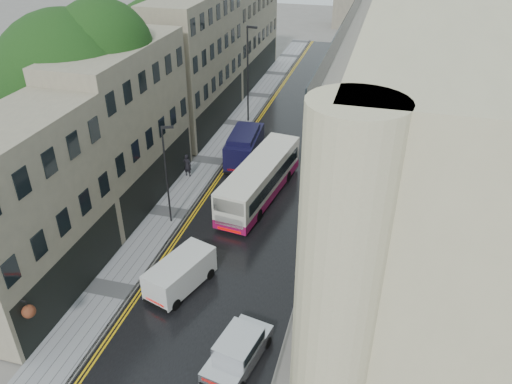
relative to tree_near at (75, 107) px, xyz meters
The scene contains 15 objects.
road 16.14m from the tree_near, 30.96° to the left, with size 9.00×85.00×0.02m, color black.
left_sidewalk 12.16m from the tree_near, 48.44° to the left, with size 2.70×85.00×0.12m, color gray.
right_sidewalk 20.59m from the tree_near, 22.73° to the left, with size 1.80×85.00×0.12m, color slate.
old_shop_row 10.50m from the tree_near, 73.04° to the left, with size 4.50×56.00×12.00m, color gray, non-canonical shape.
modern_block 23.58m from the tree_near, 14.74° to the left, with size 8.00×40.00×14.00m, color beige, non-canonical shape.
tree_near is the anchor object (origin of this frame).
tree_far 13.02m from the tree_near, 88.68° to the left, with size 9.24×9.24×12.46m, color black, non-canonical shape.
cream_bus 12.07m from the tree_near, ahead, with size 2.41×10.60×2.89m, color silver, non-canonical shape.
white_lorry 19.20m from the tree_near, 34.79° to the left, with size 2.75×9.16×4.81m, color white, non-canonical shape.
silver_hatchback 20.31m from the tree_near, 43.64° to the right, with size 1.82×4.17×1.56m, color silver, non-canonical shape.
white_van 14.17m from the tree_near, 44.44° to the right, with size 1.85×4.32×1.95m, color silver, non-canonical shape.
navy_van 11.94m from the tree_near, 35.63° to the left, with size 2.29×5.72×2.92m, color black, non-canonical shape.
pedestrian 9.49m from the tree_near, 37.05° to the left, with size 0.68×0.45×1.87m, color black.
lamp_post_near 8.16m from the tree_near, 14.25° to the right, with size 0.78×0.17×6.96m, color black, non-canonical shape.
lamp_post_far 18.40m from the tree_near, 65.94° to the left, with size 1.03×0.23×9.11m, color black, non-canonical shape.
Camera 1 is at (7.71, -7.70, 19.25)m, focal length 35.00 mm.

